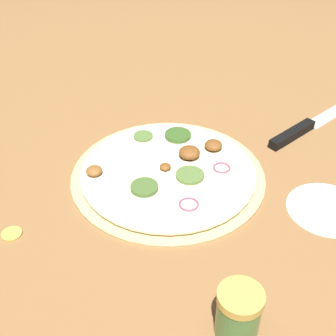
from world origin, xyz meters
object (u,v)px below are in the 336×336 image
object	(u,v)px
pizza	(169,172)
knife	(302,129)
spice_jar	(238,313)
loose_cap	(11,233)

from	to	relation	value
pizza	knife	size ratio (longest dim) A/B	1.16
knife	spice_jar	xyz separation A→B (m)	(0.18, -0.46, 0.03)
pizza	knife	distance (m)	0.31
pizza	spice_jar	size ratio (longest dim) A/B	4.62
knife	loose_cap	bearing A→B (deg)	168.17
pizza	loose_cap	bearing A→B (deg)	-105.59
spice_jar	pizza	bearing A→B (deg)	148.47
knife	loose_cap	xyz separation A→B (m)	(-0.18, -0.57, -0.00)
spice_jar	loose_cap	bearing A→B (deg)	-163.80
knife	loose_cap	world-z (taller)	knife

